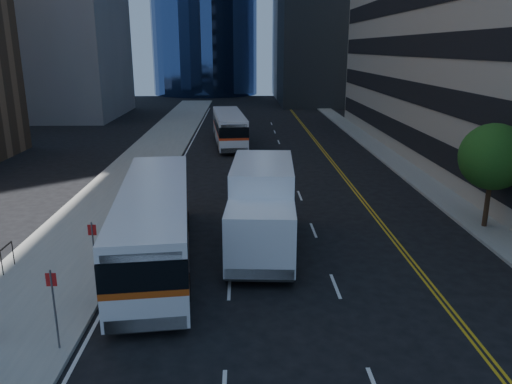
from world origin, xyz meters
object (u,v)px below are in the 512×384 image
(street_tree, at_px, (493,157))
(bus_front, at_px, (155,222))
(bus_rear, at_px, (229,127))
(box_truck, at_px, (262,207))

(street_tree, distance_m, bus_front, 16.09)
(bus_front, xyz_separation_m, bus_rear, (2.41, 26.40, -0.15))
(bus_rear, relative_size, box_truck, 1.44)
(street_tree, bearing_deg, bus_front, -167.60)
(bus_rear, height_order, box_truck, box_truck)
(street_tree, relative_size, bus_rear, 0.45)
(street_tree, distance_m, box_truck, 11.48)
(street_tree, height_order, bus_rear, street_tree)
(bus_rear, xyz_separation_m, box_truck, (2.05, -25.22, 0.38))
(street_tree, distance_m, bus_rear, 26.56)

